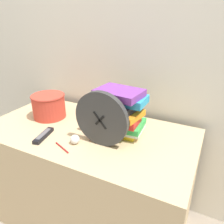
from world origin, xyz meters
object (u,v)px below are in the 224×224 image
object	(u,v)px
desk_clock	(101,119)
basket	(49,105)
book_stack	(121,111)
pen	(62,147)
tv_remote	(44,135)
crumpled_paper_ball	(75,139)

from	to	relation	value
desk_clock	basket	world-z (taller)	desk_clock
book_stack	basket	bearing A→B (deg)	-178.96
book_stack	pen	distance (m)	0.37
tv_remote	pen	bearing A→B (deg)	-14.65
desk_clock	basket	distance (m)	0.50
tv_remote	book_stack	bearing A→B (deg)	32.38
crumpled_paper_ball	book_stack	bearing A→B (deg)	50.37
crumpled_paper_ball	pen	distance (m)	0.08
desk_clock	book_stack	distance (m)	0.15
desk_clock	book_stack	xyz separation A→B (m)	(0.04, 0.15, -0.01)
desk_clock	crumpled_paper_ball	size ratio (longest dim) A/B	5.90
basket	book_stack	bearing A→B (deg)	1.04
tv_remote	pen	size ratio (longest dim) A/B	1.46
desk_clock	pen	size ratio (longest dim) A/B	2.52
basket	crumpled_paper_ball	xyz separation A→B (m)	(0.34, -0.20, -0.06)
book_stack	basket	distance (m)	0.52
pen	desk_clock	bearing A→B (deg)	37.79
desk_clock	tv_remote	world-z (taller)	desk_clock
desk_clock	tv_remote	xyz separation A→B (m)	(-0.32, -0.08, -0.14)
crumpled_paper_ball	pen	world-z (taller)	crumpled_paper_ball
pen	tv_remote	bearing A→B (deg)	165.35
desk_clock	book_stack	world-z (taller)	desk_clock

